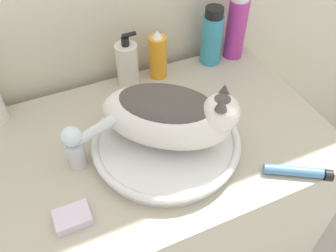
{
  "coord_description": "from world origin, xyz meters",
  "views": [
    {
      "loc": [
        -0.19,
        -0.3,
        1.53
      ],
      "look_at": [
        0.05,
        0.23,
        0.93
      ],
      "focal_mm": 38.0,
      "sensor_mm": 36.0,
      "label": 1
    }
  ],
  "objects": [
    {
      "name": "cream_tube",
      "position": [
        0.3,
        0.04,
        0.86
      ],
      "size": [
        0.15,
        0.1,
        0.03
      ],
      "rotation": [
        0.0,
        0.0,
        -0.53
      ],
      "color": "#4C7FB2",
      "rests_on": "vanity_counter"
    },
    {
      "name": "soap_bar",
      "position": [
        -0.22,
        0.14,
        0.86
      ],
      "size": [
        0.08,
        0.06,
        0.02
      ],
      "color": "silver",
      "rests_on": "vanity_counter"
    },
    {
      "name": "sink_basin",
      "position": [
        0.05,
        0.24,
        0.87
      ],
      "size": [
        0.37,
        0.37,
        0.04
      ],
      "color": "silver",
      "rests_on": "vanity_counter"
    },
    {
      "name": "spray_bottle_trigger",
      "position": [
        0.15,
        0.53,
        0.92
      ],
      "size": [
        0.05,
        0.05,
        0.16
      ],
      "color": "orange",
      "rests_on": "vanity_counter"
    },
    {
      "name": "cat",
      "position": [
        0.05,
        0.24,
        0.96
      ],
      "size": [
        0.34,
        0.33,
        0.17
      ],
      "rotation": [
        0.0,
        0.0,
        5.63
      ],
      "color": "silver",
      "rests_on": "sink_basin"
    },
    {
      "name": "vanity_counter",
      "position": [
        0.0,
        0.29,
        0.42
      ],
      "size": [
        0.98,
        0.57,
        0.84
      ],
      "color": "#B2A893",
      "rests_on": "ground_plane"
    },
    {
      "name": "soap_pump_bottle",
      "position": [
        0.05,
        0.53,
        0.91
      ],
      "size": [
        0.06,
        0.06,
        0.17
      ],
      "color": "silver",
      "rests_on": "vanity_counter"
    },
    {
      "name": "mouthwash_bottle",
      "position": [
        0.33,
        0.53,
        0.93
      ],
      "size": [
        0.07,
        0.07,
        0.19
      ],
      "color": "teal",
      "rests_on": "vanity_counter"
    },
    {
      "name": "shampoo_bottle_tall",
      "position": [
        0.42,
        0.53,
        0.95
      ],
      "size": [
        0.06,
        0.06,
        0.22
      ],
      "color": "#B2338C",
      "rests_on": "vanity_counter"
    },
    {
      "name": "faucet",
      "position": [
        -0.16,
        0.28,
        0.92
      ],
      "size": [
        0.14,
        0.06,
        0.14
      ],
      "rotation": [
        0.0,
        0.0,
        -0.18
      ],
      "color": "silver",
      "rests_on": "vanity_counter"
    }
  ]
}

